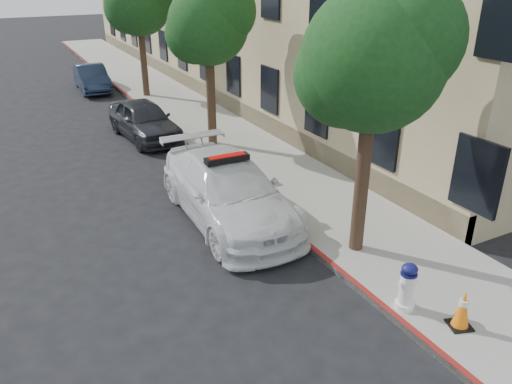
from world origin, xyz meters
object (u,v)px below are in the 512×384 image
object	(u,v)px
parked_car_mid	(144,120)
fire_hydrant	(407,287)
traffic_cone	(463,309)
parked_car_far	(92,78)
police_car	(228,190)

from	to	relation	value
parked_car_mid	fire_hydrant	xyz separation A→B (m)	(1.25, -12.21, -0.09)
fire_hydrant	traffic_cone	size ratio (longest dim) A/B	1.28
parked_car_far	traffic_cone	bearing A→B (deg)	-83.28
parked_car_far	traffic_cone	xyz separation A→B (m)	(1.90, -21.72, -0.13)
fire_hydrant	parked_car_far	bearing A→B (deg)	98.79
police_car	traffic_cone	bearing A→B (deg)	-71.57
parked_car_mid	traffic_cone	xyz separation A→B (m)	(1.74, -13.05, -0.19)
police_car	parked_car_mid	size ratio (longest dim) A/B	1.33
fire_hydrant	traffic_cone	bearing A→B (deg)	-55.34
parked_car_far	fire_hydrant	bearing A→B (deg)	-84.40
police_car	fire_hydrant	xyz separation A→B (m)	(1.25, -4.95, -0.18)
police_car	fire_hydrant	size ratio (longest dim) A/B	5.83
traffic_cone	parked_car_mid	bearing A→B (deg)	97.57
parked_car_mid	parked_car_far	world-z (taller)	parked_car_mid
police_car	traffic_cone	world-z (taller)	police_car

